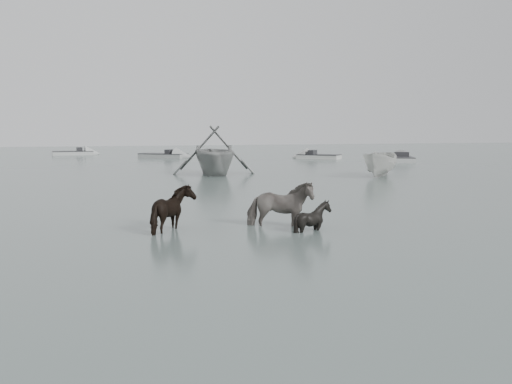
% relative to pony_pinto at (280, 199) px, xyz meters
% --- Properties ---
extents(ground, '(140.00, 140.00, 0.00)m').
position_rel_pony_pinto_xyz_m(ground, '(-0.68, -0.49, -0.77)').
color(ground, '#4C5A53').
rests_on(ground, ground).
extents(pony_pinto, '(1.98, 1.31, 1.54)m').
position_rel_pony_pinto_xyz_m(pony_pinto, '(0.00, 0.00, 0.00)').
color(pony_pinto, black).
rests_on(pony_pinto, ground).
extents(pony_dark, '(1.41, 1.56, 1.38)m').
position_rel_pony_pinto_xyz_m(pony_dark, '(-2.88, 0.15, -0.08)').
color(pony_dark, black).
rests_on(pony_dark, ground).
extents(pony_black, '(1.29, 1.22, 1.13)m').
position_rel_pony_pinto_xyz_m(pony_black, '(0.64, -0.82, -0.20)').
color(pony_black, black).
rests_on(pony_black, ground).
extents(rowboat_trail, '(5.28, 5.98, 2.94)m').
position_rel_pony_pinto_xyz_m(rowboat_trail, '(1.81, 17.34, 0.70)').
color(rowboat_trail, gray).
rests_on(rowboat_trail, ground).
extents(boat_small, '(3.76, 4.00, 1.54)m').
position_rel_pony_pinto_xyz_m(boat_small, '(10.35, 13.51, 0.00)').
color(boat_small, beige).
rests_on(boat_small, ground).
extents(skiff_port, '(3.13, 4.54, 0.75)m').
position_rel_pony_pinto_xyz_m(skiff_port, '(18.47, 25.11, -0.39)').
color(skiff_port, '#A6A9A6').
rests_on(skiff_port, ground).
extents(skiff_mid, '(5.65, 4.89, 0.75)m').
position_rel_pony_pinto_xyz_m(skiff_mid, '(1.12, 36.17, -0.39)').
color(skiff_mid, '#969997').
rests_on(skiff_mid, ground).
extents(skiff_star, '(4.80, 4.44, 0.75)m').
position_rel_pony_pinto_xyz_m(skiff_star, '(13.74, 30.73, -0.39)').
color(skiff_star, beige).
rests_on(skiff_star, ground).
extents(skiff_far, '(5.38, 2.13, 0.75)m').
position_rel_pony_pinto_xyz_m(skiff_far, '(-6.75, 43.68, -0.39)').
color(skiff_far, '#ADB0AD').
rests_on(skiff_far, ground).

